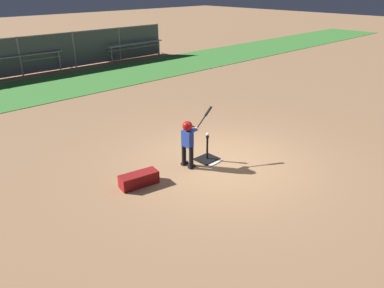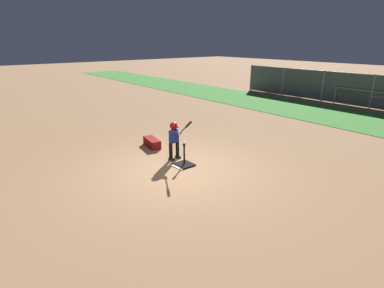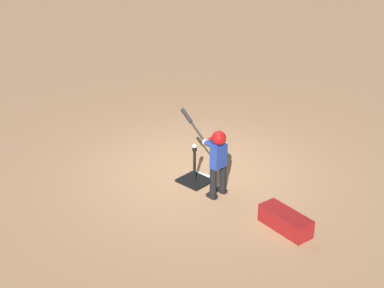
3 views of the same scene
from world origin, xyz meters
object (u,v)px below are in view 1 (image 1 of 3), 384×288
batting_tee (207,157)px  equipment_bag (139,179)px  baseball (207,134)px  bleachers_right_center (128,49)px  batter_child (189,138)px  bleachers_far_left (16,64)px

batting_tee → equipment_bag: bearing=175.8°
baseball → bleachers_right_center: bleachers_right_center is taller
baseball → equipment_bag: bearing=175.8°
baseball → equipment_bag: 2.04m
equipment_bag → batter_child: bearing=7.4°
baseball → batting_tee: bearing=-45.0°
bleachers_far_left → bleachers_right_center: bearing=-1.7°
batter_child → bleachers_far_left: size_ratio=0.33×
baseball → bleachers_right_center: size_ratio=0.02×
bleachers_far_left → bleachers_right_center: (6.26, -0.18, -0.03)m
batting_tee → equipment_bag: 1.96m
bleachers_right_center → equipment_bag: bearing=-123.9°
bleachers_right_center → equipment_bag: size_ratio=4.42×
batting_tee → bleachers_right_center: (6.44, 12.65, 0.36)m
batting_tee → baseball: (-0.00, 0.00, 0.61)m
batter_child → bleachers_far_left: batter_child is taller
batting_tee → bleachers_right_center: bearing=63.0°
batting_tee → batter_child: size_ratio=0.48×
batter_child → bleachers_right_center: 14.40m
batting_tee → baseball: baseball is taller
equipment_bag → baseball: bearing=6.0°
batter_child → baseball: bearing=-7.6°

